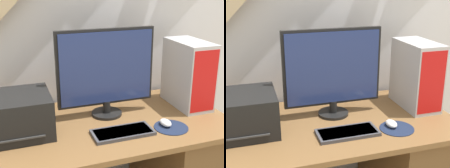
% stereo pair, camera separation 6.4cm
% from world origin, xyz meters
% --- Properties ---
extents(monitor, '(0.58, 0.18, 0.51)m').
position_xyz_m(monitor, '(0.03, 0.48, 0.99)').
color(monitor, black).
rests_on(monitor, desk).
extents(keyboard, '(0.32, 0.15, 0.02)m').
position_xyz_m(keyboard, '(0.03, 0.22, 0.72)').
color(keyboard, '#3D3D42').
rests_on(keyboard, desk).
extents(mousepad, '(0.19, 0.19, 0.00)m').
position_xyz_m(mousepad, '(0.31, 0.20, 0.71)').
color(mousepad, '#19233D').
rests_on(mousepad, desk).
extents(mouse, '(0.06, 0.09, 0.03)m').
position_xyz_m(mouse, '(0.29, 0.22, 0.73)').
color(mouse, silver).
rests_on(mouse, mousepad).
extents(computer_tower, '(0.18, 0.35, 0.41)m').
position_xyz_m(computer_tower, '(0.57, 0.46, 0.92)').
color(computer_tower, '#B2B2B7').
rests_on(computer_tower, desk).
extents(printer, '(0.36, 0.33, 0.21)m').
position_xyz_m(printer, '(-0.49, 0.41, 0.82)').
color(printer, black).
rests_on(printer, desk).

